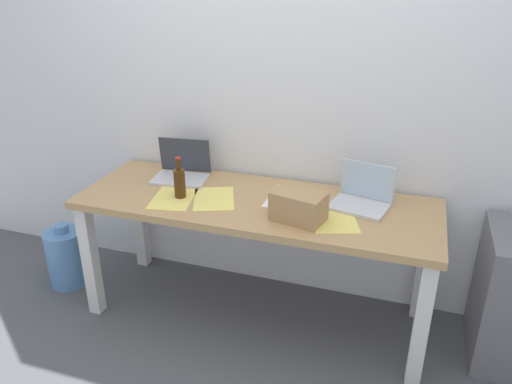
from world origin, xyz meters
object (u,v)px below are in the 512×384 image
(desk, at_px, (256,217))
(cardboard_box, at_px, (299,206))
(laptop_right, at_px, (361,198))
(beer_bottle, at_px, (180,182))
(computer_mouse, at_px, (311,193))
(water_cooler_jug, at_px, (67,257))
(laptop_left, at_px, (182,171))

(desk, xyz_separation_m, cardboard_box, (0.26, -0.14, 0.17))
(desk, height_order, cardboard_box, cardboard_box)
(laptop_right, xyz_separation_m, beer_bottle, (-0.93, -0.19, 0.04))
(computer_mouse, relative_size, water_cooler_jug, 0.24)
(laptop_left, distance_m, cardboard_box, 0.82)
(cardboard_box, bearing_deg, desk, 151.34)
(desk, xyz_separation_m, computer_mouse, (0.26, 0.14, 0.11))
(laptop_left, relative_size, cardboard_box, 1.31)
(laptop_left, xyz_separation_m, cardboard_box, (0.77, -0.30, 0.02))
(cardboard_box, bearing_deg, laptop_right, 43.09)
(laptop_right, xyz_separation_m, computer_mouse, (-0.27, 0.04, -0.03))
(desk, relative_size, laptop_right, 5.92)
(cardboard_box, distance_m, water_cooler_jug, 1.61)
(computer_mouse, distance_m, water_cooler_jug, 1.60)
(cardboard_box, height_order, water_cooler_jug, cardboard_box)
(laptop_left, distance_m, laptop_right, 1.04)
(desk, bearing_deg, water_cooler_jug, -176.51)
(laptop_right, height_order, computer_mouse, laptop_right)
(laptop_right, relative_size, cardboard_box, 1.29)
(beer_bottle, xyz_separation_m, computer_mouse, (0.66, 0.23, -0.07))
(beer_bottle, distance_m, computer_mouse, 0.70)
(laptop_left, distance_m, computer_mouse, 0.77)
(computer_mouse, height_order, water_cooler_jug, computer_mouse)
(laptop_right, relative_size, computer_mouse, 3.21)
(desk, height_order, beer_bottle, beer_bottle)
(laptop_left, height_order, computer_mouse, laptop_left)
(desk, bearing_deg, laptop_right, 11.58)
(water_cooler_jug, bearing_deg, laptop_left, 17.66)
(computer_mouse, distance_m, cardboard_box, 0.29)
(computer_mouse, xyz_separation_m, cardboard_box, (0.00, -0.29, 0.06))
(computer_mouse, height_order, cardboard_box, cardboard_box)
(beer_bottle, bearing_deg, desk, 12.01)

